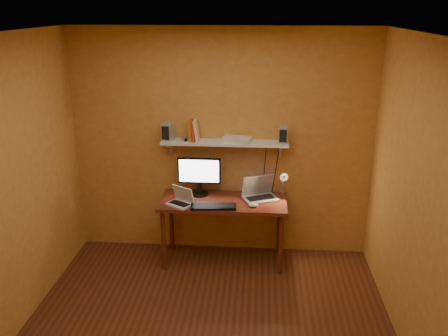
# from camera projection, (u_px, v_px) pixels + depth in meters

# --- Properties ---
(room) EXTENTS (3.44, 3.24, 2.64)m
(room) POSITION_uv_depth(u_px,v_px,m) (205.00, 199.00, 3.87)
(room) COLOR #553016
(room) RESTS_ON ground
(desk) EXTENTS (1.40, 0.60, 0.75)m
(desk) POSITION_uv_depth(u_px,v_px,m) (223.00, 207.00, 5.28)
(desk) COLOR maroon
(desk) RESTS_ON ground
(wall_shelf) EXTENTS (1.40, 0.25, 0.21)m
(wall_shelf) POSITION_uv_depth(u_px,v_px,m) (225.00, 143.00, 5.23)
(wall_shelf) COLOR silver
(wall_shelf) RESTS_ON room
(monitor) EXTENTS (0.48, 0.21, 0.44)m
(monitor) POSITION_uv_depth(u_px,v_px,m) (199.00, 174.00, 5.33)
(monitor) COLOR black
(monitor) RESTS_ON desk
(laptop) EXTENTS (0.43, 0.38, 0.26)m
(laptop) POSITION_uv_depth(u_px,v_px,m) (259.00, 192.00, 5.29)
(laptop) COLOR gray
(laptop) RESTS_ON desk
(netbook) EXTENTS (0.33, 0.31, 0.20)m
(netbook) POSITION_uv_depth(u_px,v_px,m) (181.00, 200.00, 5.13)
(netbook) COLOR silver
(netbook) RESTS_ON desk
(keyboard) EXTENTS (0.49, 0.19, 0.03)m
(keyboard) POSITION_uv_depth(u_px,v_px,m) (213.00, 207.00, 5.06)
(keyboard) COLOR black
(keyboard) RESTS_ON desk
(mouse) EXTENTS (0.11, 0.08, 0.04)m
(mouse) POSITION_uv_depth(u_px,v_px,m) (254.00, 205.00, 5.07)
(mouse) COLOR silver
(mouse) RESTS_ON desk
(desk_lamp) EXTENTS (0.09, 0.23, 0.38)m
(desk_lamp) POSITION_uv_depth(u_px,v_px,m) (283.00, 180.00, 5.25)
(desk_lamp) COLOR silver
(desk_lamp) RESTS_ON desk
(speaker_left) EXTENTS (0.13, 0.13, 0.20)m
(speaker_left) POSITION_uv_depth(u_px,v_px,m) (168.00, 132.00, 5.23)
(speaker_left) COLOR gray
(speaker_left) RESTS_ON wall_shelf
(speaker_right) EXTENTS (0.11, 0.11, 0.18)m
(speaker_right) POSITION_uv_depth(u_px,v_px,m) (283.00, 135.00, 5.15)
(speaker_right) COLOR gray
(speaker_right) RESTS_ON wall_shelf
(books) EXTENTS (0.12, 0.16, 0.23)m
(books) POSITION_uv_depth(u_px,v_px,m) (193.00, 131.00, 5.22)
(books) COLOR #B86217
(books) RESTS_ON wall_shelf
(shelf_camera) EXTENTS (0.10, 0.05, 0.06)m
(shelf_camera) POSITION_uv_depth(u_px,v_px,m) (186.00, 140.00, 5.19)
(shelf_camera) COLOR silver
(shelf_camera) RESTS_ON wall_shelf
(router) EXTENTS (0.35, 0.27, 0.05)m
(router) POSITION_uv_depth(u_px,v_px,m) (237.00, 139.00, 5.21)
(router) COLOR silver
(router) RESTS_ON wall_shelf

